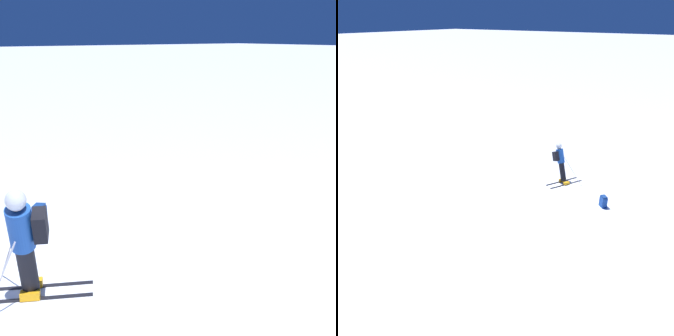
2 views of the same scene
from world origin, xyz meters
TOP-DOWN VIEW (x-y plane):
  - ground_plane at (0.00, 0.00)m, footprint 300.00×300.00m
  - skier at (1.58, -0.14)m, footprint 1.58×1.82m
  - spare_backpack at (-1.03, 1.00)m, footprint 0.37×0.36m

SIDE VIEW (x-z plane):
  - ground_plane at x=0.00m, z-range 0.00..0.00m
  - spare_backpack at x=-1.03m, z-range -0.01..0.49m
  - skier at x=1.58m, z-range 0.10..1.97m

